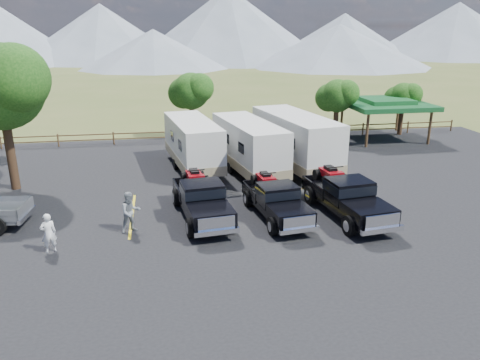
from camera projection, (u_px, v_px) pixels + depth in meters
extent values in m
plane|color=#455624|center=(275.00, 243.00, 19.44)|extent=(320.00, 320.00, 0.00)
cube|color=black|center=(260.00, 215.00, 22.24)|extent=(44.00, 34.00, 0.04)
cube|color=gold|center=(132.00, 215.00, 22.20)|extent=(0.12, 5.50, 0.01)
cube|color=gold|center=(216.00, 210.00, 22.85)|extent=(0.12, 5.50, 0.01)
cube|color=gold|center=(295.00, 204.00, 23.49)|extent=(0.12, 5.50, 0.01)
cube|color=gold|center=(370.00, 200.00, 24.14)|extent=(0.12, 5.50, 0.01)
cylinder|color=#301D12|center=(10.00, 150.00, 25.14)|extent=(0.48, 0.48, 4.48)
sphere|color=#144010|center=(0.00, 87.00, 24.09)|extent=(4.48, 4.48, 4.48)
sphere|color=#144010|center=(14.00, 79.00, 23.34)|extent=(3.52, 3.52, 3.52)
cylinder|color=#301D12|center=(336.00, 123.00, 36.36)|extent=(0.39, 0.39, 2.80)
sphere|color=#144010|center=(337.00, 96.00, 35.70)|extent=(2.52, 2.52, 2.52)
sphere|color=#144010|center=(347.00, 93.00, 35.29)|extent=(1.98, 1.98, 1.98)
sphere|color=#144010|center=(329.00, 98.00, 36.05)|extent=(2.16, 2.16, 2.16)
cylinder|color=#301D12|center=(401.00, 120.00, 38.31)|extent=(0.38, 0.38, 2.52)
sphere|color=#144010|center=(403.00, 97.00, 37.72)|extent=(2.24, 2.24, 2.24)
sphere|color=#144010|center=(412.00, 94.00, 37.35)|extent=(1.76, 1.76, 1.76)
sphere|color=#144010|center=(396.00, 98.00, 38.03)|extent=(1.92, 1.92, 1.92)
cylinder|color=#301D12|center=(192.00, 121.00, 36.41)|extent=(0.41, 0.41, 3.08)
sphere|color=#144010|center=(191.00, 91.00, 35.69)|extent=(2.80, 2.80, 2.80)
sphere|color=#144010|center=(199.00, 88.00, 35.22)|extent=(2.20, 2.20, 2.20)
sphere|color=#144010|center=(184.00, 93.00, 36.07)|extent=(2.40, 2.40, 2.40)
cylinder|color=brown|center=(1.00, 143.00, 34.01)|extent=(0.12, 0.12, 1.00)
cylinder|color=brown|center=(58.00, 141.00, 34.66)|extent=(0.12, 0.12, 1.00)
cylinder|color=brown|center=(114.00, 138.00, 35.30)|extent=(0.12, 0.12, 1.00)
cylinder|color=brown|center=(167.00, 136.00, 35.95)|extent=(0.12, 0.12, 1.00)
cylinder|color=brown|center=(219.00, 134.00, 36.59)|extent=(0.12, 0.12, 1.00)
cylinder|color=brown|center=(268.00, 133.00, 37.24)|extent=(0.12, 0.12, 1.00)
cylinder|color=brown|center=(316.00, 131.00, 37.89)|extent=(0.12, 0.12, 1.00)
cylinder|color=brown|center=(363.00, 129.00, 38.53)|extent=(0.12, 0.12, 1.00)
cylinder|color=brown|center=(408.00, 127.00, 39.18)|extent=(0.12, 0.12, 1.00)
cylinder|color=brown|center=(451.00, 126.00, 39.82)|extent=(0.12, 0.12, 1.00)
cube|color=brown|center=(244.00, 134.00, 36.93)|extent=(36.00, 0.06, 0.08)
cube|color=brown|center=(244.00, 129.00, 36.81)|extent=(36.00, 0.06, 0.08)
cylinder|color=brown|center=(367.00, 130.00, 34.30)|extent=(0.20, 0.20, 2.60)
cylinder|color=brown|center=(342.00, 118.00, 38.98)|extent=(0.20, 0.20, 2.60)
cylinder|color=brown|center=(430.00, 128.00, 35.10)|extent=(0.20, 0.20, 2.60)
cylinder|color=brown|center=(397.00, 116.00, 39.78)|extent=(0.20, 0.20, 2.60)
cube|color=#195929|center=(385.00, 104.00, 36.59)|extent=(6.20, 6.20, 0.35)
cube|color=#195929|center=(386.00, 100.00, 36.49)|extent=(3.50, 3.50, 0.35)
cone|color=slate|center=(102.00, 32.00, 119.14)|extent=(44.00, 44.00, 14.00)
cone|color=slate|center=(228.00, 24.00, 119.94)|extent=(52.00, 52.00, 18.00)
cone|color=slate|center=(344.00, 36.00, 131.99)|extent=(40.00, 40.00, 12.00)
cone|color=slate|center=(456.00, 30.00, 132.94)|extent=(50.00, 50.00, 15.00)
cone|color=slate|center=(154.00, 49.00, 98.79)|extent=(32.00, 32.00, 8.00)
cone|color=slate|center=(339.00, 46.00, 102.29)|extent=(40.00, 40.00, 9.00)
cube|color=black|center=(202.00, 206.00, 21.65)|extent=(2.39, 5.66, 0.35)
cube|color=black|center=(211.00, 213.00, 19.86)|extent=(2.04, 1.93, 0.48)
cube|color=black|center=(202.00, 193.00, 21.33)|extent=(1.97, 1.70, 0.96)
cube|color=black|center=(202.00, 190.00, 21.29)|extent=(2.02, 1.76, 0.43)
cube|color=black|center=(195.00, 189.00, 23.15)|extent=(2.10, 2.51, 0.53)
cube|color=silver|center=(216.00, 223.00, 18.98)|extent=(1.54, 0.25, 0.53)
cube|color=silver|center=(217.00, 232.00, 19.04)|extent=(1.90, 0.39, 0.21)
cube|color=silver|center=(191.00, 187.00, 24.31)|extent=(1.89, 0.37, 0.21)
cylinder|color=black|center=(191.00, 228.00, 19.73)|extent=(0.39, 0.89, 0.87)
cylinder|color=black|center=(232.00, 223.00, 20.21)|extent=(0.39, 0.89, 0.87)
cylinder|color=black|center=(176.00, 198.00, 23.21)|extent=(0.39, 0.89, 0.87)
cylinder|color=black|center=(212.00, 194.00, 23.69)|extent=(0.39, 0.89, 0.87)
cube|color=maroon|center=(194.00, 176.00, 22.95)|extent=(0.81, 1.32, 0.34)
cube|color=black|center=(194.00, 172.00, 22.87)|extent=(0.47, 0.76, 0.17)
cube|color=maroon|center=(196.00, 178.00, 22.44)|extent=(0.80, 0.42, 0.21)
cylinder|color=black|center=(196.00, 170.00, 22.42)|extent=(0.87, 0.16, 0.06)
cylinder|color=black|center=(188.00, 184.00, 22.41)|extent=(0.31, 0.56, 0.54)
cylinder|color=black|center=(205.00, 182.00, 22.64)|extent=(0.31, 0.56, 0.54)
cylinder|color=black|center=(184.00, 178.00, 23.38)|extent=(0.31, 0.56, 0.54)
cylinder|color=black|center=(201.00, 176.00, 23.61)|extent=(0.31, 0.56, 0.54)
cube|color=black|center=(276.00, 206.00, 21.74)|extent=(2.24, 5.25, 0.32)
cube|color=black|center=(291.00, 213.00, 20.08)|extent=(1.89, 1.80, 0.45)
cube|color=black|center=(278.00, 194.00, 21.44)|extent=(1.83, 1.58, 0.89)
cube|color=black|center=(278.00, 191.00, 21.40)|extent=(1.87, 1.64, 0.40)
cube|color=black|center=(265.00, 190.00, 23.12)|extent=(1.96, 2.33, 0.49)
cube|color=silver|center=(299.00, 222.00, 19.27)|extent=(1.43, 0.24, 0.49)
cube|color=silver|center=(299.00, 230.00, 19.32)|extent=(1.76, 0.37, 0.20)
cube|color=silver|center=(258.00, 189.00, 24.19)|extent=(1.75, 0.35, 0.20)
cylinder|color=black|center=(273.00, 226.00, 19.96)|extent=(0.36, 0.83, 0.80)
cylinder|color=black|center=(309.00, 222.00, 20.41)|extent=(0.36, 0.83, 0.80)
cylinder|color=black|center=(248.00, 199.00, 23.17)|extent=(0.36, 0.83, 0.80)
cylinder|color=black|center=(279.00, 195.00, 23.63)|extent=(0.36, 0.83, 0.80)
cube|color=maroon|center=(265.00, 179.00, 22.94)|extent=(0.76, 1.23, 0.31)
cube|color=black|center=(265.00, 174.00, 22.87)|extent=(0.43, 0.71, 0.16)
cube|color=maroon|center=(269.00, 180.00, 22.46)|extent=(0.75, 0.40, 0.20)
cylinder|color=black|center=(268.00, 173.00, 22.44)|extent=(0.80, 0.15, 0.05)
cylinder|color=black|center=(261.00, 186.00, 22.44)|extent=(0.29, 0.52, 0.50)
cylinder|color=black|center=(276.00, 184.00, 22.65)|extent=(0.29, 0.52, 0.50)
cylinder|color=black|center=(254.00, 180.00, 23.33)|extent=(0.29, 0.52, 0.50)
cylinder|color=black|center=(269.00, 178.00, 23.55)|extent=(0.29, 0.52, 0.50)
cube|color=black|center=(347.00, 204.00, 21.89)|extent=(2.50, 5.86, 0.36)
cube|color=black|center=(369.00, 211.00, 20.03)|extent=(2.11, 2.01, 0.50)
cube|color=black|center=(349.00, 190.00, 21.55)|extent=(2.05, 1.77, 1.00)
cube|color=black|center=(349.00, 187.00, 21.51)|extent=(2.09, 1.83, 0.45)
cube|color=black|center=(329.00, 186.00, 23.43)|extent=(2.18, 2.60, 0.55)
cube|color=silver|center=(382.00, 221.00, 19.12)|extent=(1.59, 0.27, 0.55)
cube|color=silver|center=(382.00, 230.00, 19.19)|extent=(1.96, 0.41, 0.22)
cube|color=silver|center=(319.00, 185.00, 24.63)|extent=(1.96, 0.39, 0.22)
cylinder|color=black|center=(349.00, 226.00, 19.89)|extent=(0.40, 0.93, 0.90)
cylinder|color=black|center=(388.00, 221.00, 20.40)|extent=(0.40, 0.93, 0.90)
cylinder|color=black|center=(310.00, 195.00, 23.48)|extent=(0.40, 0.93, 0.90)
cylinder|color=black|center=(344.00, 192.00, 23.99)|extent=(0.40, 0.93, 0.90)
cube|color=maroon|center=(330.00, 173.00, 23.22)|extent=(0.85, 1.37, 0.35)
cube|color=black|center=(330.00, 169.00, 23.14)|extent=(0.48, 0.79, 0.18)
cube|color=maroon|center=(335.00, 175.00, 22.69)|extent=(0.83, 0.44, 0.22)
cylinder|color=black|center=(335.00, 167.00, 22.67)|extent=(0.90, 0.17, 0.06)
cylinder|color=black|center=(327.00, 181.00, 22.66)|extent=(0.32, 0.58, 0.56)
cylinder|color=black|center=(343.00, 180.00, 22.91)|extent=(0.32, 0.58, 0.56)
cylinder|color=black|center=(317.00, 175.00, 23.66)|extent=(0.32, 0.58, 0.56)
cylinder|color=black|center=(333.00, 173.00, 23.90)|extent=(0.32, 0.58, 0.56)
cube|color=silver|center=(193.00, 141.00, 28.76)|extent=(3.28, 7.36, 2.56)
cube|color=gray|center=(193.00, 157.00, 29.07)|extent=(3.31, 7.40, 0.57)
cube|color=black|center=(180.00, 145.00, 26.73)|extent=(0.14, 0.85, 0.57)
cube|color=black|center=(218.00, 142.00, 27.41)|extent=(0.14, 0.85, 0.57)
cylinder|color=black|center=(176.00, 164.00, 29.16)|extent=(0.33, 0.69, 0.66)
cylinder|color=black|center=(209.00, 161.00, 29.79)|extent=(0.33, 0.69, 0.66)
cube|color=black|center=(211.00, 183.00, 25.20)|extent=(0.36, 1.70, 0.09)
cube|color=silver|center=(249.00, 143.00, 28.02)|extent=(3.58, 7.56, 2.62)
cube|color=gray|center=(249.00, 160.00, 28.34)|extent=(3.61, 7.60, 0.58)
cube|color=black|center=(241.00, 148.00, 25.93)|extent=(0.17, 0.86, 0.58)
cube|color=black|center=(280.00, 144.00, 26.70)|extent=(0.17, 0.86, 0.58)
cylinder|color=black|center=(230.00, 168.00, 28.39)|extent=(0.36, 0.71, 0.68)
cylinder|color=black|center=(263.00, 164.00, 29.11)|extent=(0.36, 0.71, 0.68)
cube|color=black|center=(280.00, 188.00, 24.43)|extent=(0.43, 1.74, 0.10)
cube|color=silver|center=(295.00, 138.00, 28.72)|extent=(3.93, 8.20, 2.83)
cube|color=gray|center=(295.00, 155.00, 29.07)|extent=(3.96, 8.25, 0.63)
cube|color=black|center=(291.00, 142.00, 26.46)|extent=(0.20, 0.93, 0.63)
cube|color=black|center=(330.00, 139.00, 27.31)|extent=(0.20, 0.93, 0.63)
cylinder|color=black|center=(275.00, 164.00, 29.12)|extent=(0.39, 0.77, 0.73)
cylinder|color=black|center=(309.00, 160.00, 29.91)|extent=(0.39, 0.77, 0.73)
cube|color=black|center=(336.00, 184.00, 24.84)|extent=(0.47, 1.88, 0.10)
cube|color=silver|center=(27.00, 215.00, 20.79)|extent=(0.37, 1.89, 0.21)
cylinder|color=black|center=(13.00, 210.00, 21.63)|extent=(0.89, 0.39, 0.87)
imported|color=white|center=(48.00, 233.00, 18.33)|extent=(0.70, 0.59, 1.63)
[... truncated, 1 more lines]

